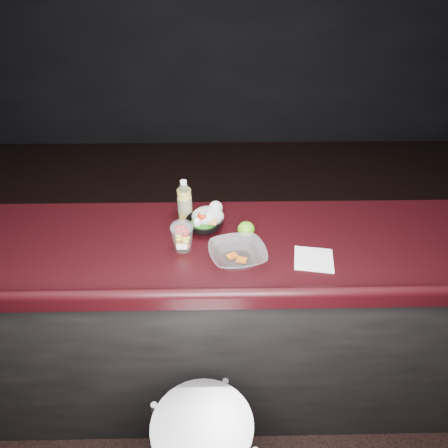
{
  "coord_description": "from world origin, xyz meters",
  "views": [
    {
      "loc": [
        0.07,
        -1.14,
        2.07
      ],
      "look_at": [
        0.09,
        0.33,
        1.1
      ],
      "focal_mm": 32.0,
      "sensor_mm": 36.0,
      "label": 1
    }
  ],
  "objects_px": {
    "green_apple": "(246,229)",
    "lemonade_bottle": "(185,204)",
    "takeout_bowl": "(237,254)",
    "snack_bowl": "(204,224)",
    "fruit_cup": "(182,235)"
  },
  "relations": [
    {
      "from": "green_apple",
      "to": "lemonade_bottle",
      "type": "bearing_deg",
      "value": 152.74
    },
    {
      "from": "snack_bowl",
      "to": "takeout_bowl",
      "type": "relative_size",
      "value": 0.63
    },
    {
      "from": "green_apple",
      "to": "snack_bowl",
      "type": "distance_m",
      "value": 0.2
    },
    {
      "from": "takeout_bowl",
      "to": "snack_bowl",
      "type": "bearing_deg",
      "value": 122.14
    },
    {
      "from": "lemonade_bottle",
      "to": "takeout_bowl",
      "type": "xyz_separation_m",
      "value": [
        0.24,
        -0.32,
        -0.06
      ]
    },
    {
      "from": "fruit_cup",
      "to": "green_apple",
      "type": "height_order",
      "value": "fruit_cup"
    },
    {
      "from": "snack_bowl",
      "to": "fruit_cup",
      "type": "bearing_deg",
      "value": -119.76
    },
    {
      "from": "lemonade_bottle",
      "to": "takeout_bowl",
      "type": "height_order",
      "value": "lemonade_bottle"
    },
    {
      "from": "lemonade_bottle",
      "to": "green_apple",
      "type": "bearing_deg",
      "value": -27.26
    },
    {
      "from": "fruit_cup",
      "to": "snack_bowl",
      "type": "relative_size",
      "value": 0.8
    },
    {
      "from": "lemonade_bottle",
      "to": "green_apple",
      "type": "distance_m",
      "value": 0.32
    },
    {
      "from": "lemonade_bottle",
      "to": "takeout_bowl",
      "type": "distance_m",
      "value": 0.4
    },
    {
      "from": "lemonade_bottle",
      "to": "fruit_cup",
      "type": "height_order",
      "value": "lemonade_bottle"
    },
    {
      "from": "fruit_cup",
      "to": "takeout_bowl",
      "type": "bearing_deg",
      "value": -19.04
    },
    {
      "from": "lemonade_bottle",
      "to": "snack_bowl",
      "type": "relative_size",
      "value": 1.17
    }
  ]
}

